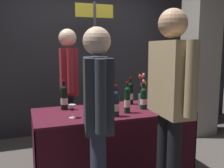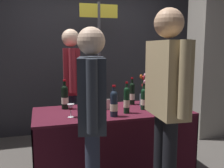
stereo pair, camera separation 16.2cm
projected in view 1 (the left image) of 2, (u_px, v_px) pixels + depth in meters
back_partition at (79, 39)px, 4.28m from camera, size 6.30×0.12×3.19m
concrete_pillar at (201, 38)px, 4.14m from camera, size 0.47×0.47×3.24m
tasting_table at (112, 129)px, 2.87m from camera, size 1.73×0.78×0.76m
featured_wine_bottle at (127, 100)px, 2.70m from camera, size 0.07×0.07×0.34m
display_bottle_0 at (130, 93)px, 3.12m from camera, size 0.07×0.07×0.34m
display_bottle_1 at (162, 100)px, 2.74m from camera, size 0.07×0.07×0.30m
display_bottle_2 at (64, 97)px, 2.85m from camera, size 0.08×0.08×0.34m
display_bottle_3 at (115, 103)px, 2.56m from camera, size 0.08×0.08×0.33m
display_bottle_4 at (143, 98)px, 2.88m from camera, size 0.08×0.08×0.30m
wine_glass_near_vendor at (72, 108)px, 2.51m from camera, size 0.07×0.07×0.14m
flower_vase at (143, 96)px, 3.04m from camera, size 0.10×0.10×0.40m
brochure_stand at (108, 104)px, 2.85m from camera, size 0.14×0.06×0.12m
vendor_presenter at (69, 80)px, 3.36m from camera, size 0.25×0.62×1.70m
taster_foreground_right at (171, 91)px, 2.14m from camera, size 0.24×0.65×1.78m
taster_foreground_left at (97, 108)px, 2.03m from camera, size 0.29×0.61×1.62m
booth_signpost at (95, 55)px, 3.81m from camera, size 0.58×0.04×2.13m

